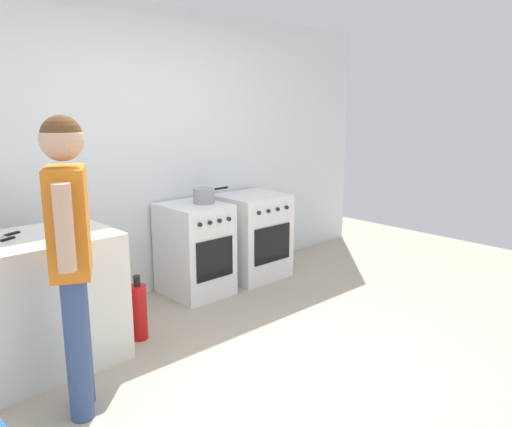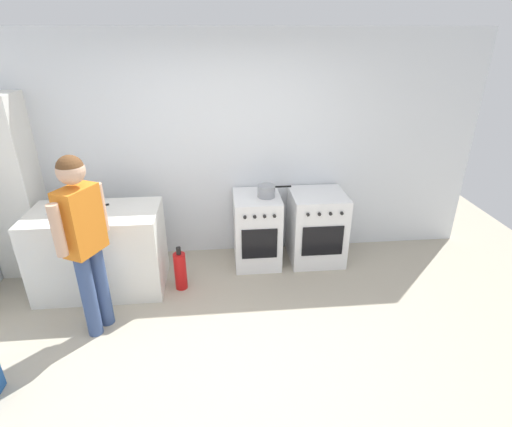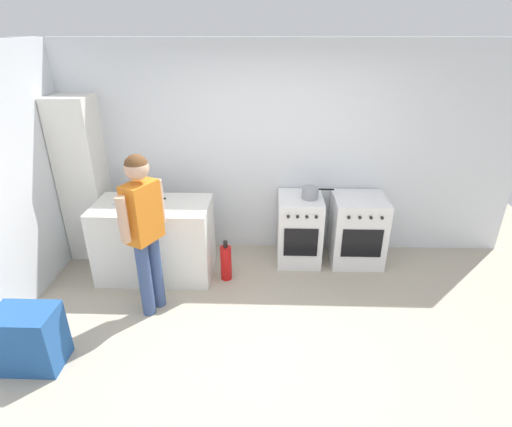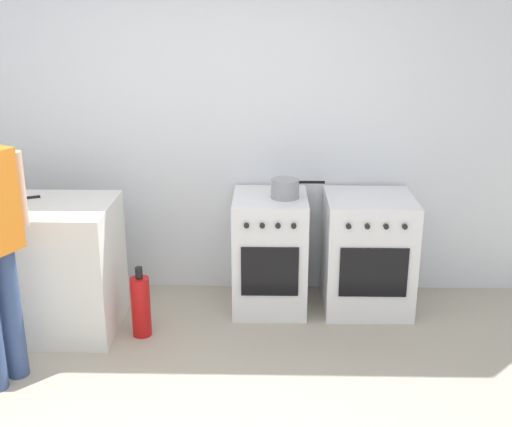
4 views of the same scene
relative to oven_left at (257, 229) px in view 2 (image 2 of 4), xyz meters
The scene contains 12 objects.
ground_plane 1.67m from the oven_left, 102.51° to the right, with size 8.00×8.00×0.00m, color #ADA38E.
back_wall 1.01m from the oven_left, 133.25° to the left, with size 6.00×0.10×2.60m, color silver.
counter_unit 1.74m from the oven_left, 167.47° to the right, with size 1.30×0.70×0.90m, color silver.
oven_left is the anchor object (origin of this frame).
oven_right 0.71m from the oven_left, ahead, with size 0.63×0.62×0.85m.
pot 0.50m from the oven_left, 13.82° to the right, with size 0.38×0.20×0.13m.
knife_carving 1.80m from the oven_left, behind, with size 0.31×0.16×0.01m.
knife_utility 2.10m from the oven_left, 168.19° to the right, with size 0.25×0.05×0.01m.
knife_chef 1.87m from the oven_left, 167.36° to the right, with size 0.29×0.16×0.01m.
person 1.98m from the oven_left, 146.08° to the right, with size 0.33×0.52×1.68m.
fire_extinguisher 1.01m from the oven_left, 151.22° to the right, with size 0.13×0.13×0.50m.
larder_cabinet 2.71m from the oven_left, behind, with size 0.48×0.44×2.00m, color silver.
Camera 2 is at (-0.05, -2.58, 2.56)m, focal length 28.00 mm.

